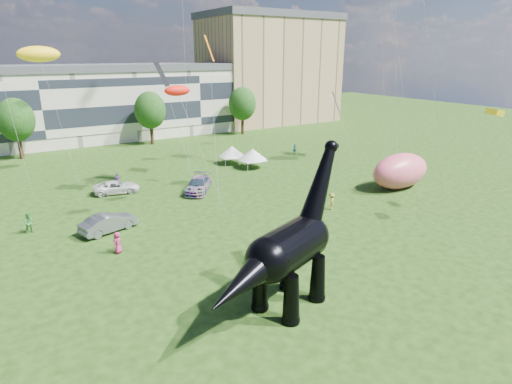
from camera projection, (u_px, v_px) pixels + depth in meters
ground at (313, 303)px, 26.92m from camera, size 220.00×220.00×0.00m
terrace_row at (38, 110)px, 70.91m from camera, size 78.00×11.00×12.00m
apartment_block at (269, 71)px, 96.07m from camera, size 28.00×18.00×22.00m
tree_mid_left at (15, 116)px, 61.55m from camera, size 5.20×5.20×9.44m
tree_mid_right at (150, 107)px, 71.67m from camera, size 5.20×5.20×9.44m
tree_far_right at (242, 101)px, 80.78m from camera, size 5.20×5.20×9.44m
dinosaur_sculpture at (285, 252)px, 25.20m from camera, size 12.10×5.99×10.06m
car_grey at (109, 223)px, 37.41m from camera, size 5.28×3.08×1.64m
car_white at (117, 187)px, 47.76m from camera, size 5.28×3.16×1.37m
car_dark at (198, 185)px, 48.20m from camera, size 5.19×5.92×1.64m
gazebo_near at (253, 154)px, 57.91m from camera, size 4.18×4.18×2.67m
gazebo_far at (232, 151)px, 60.15m from camera, size 4.35×4.35×2.55m
inflatable_pink at (400, 171)px, 49.25m from camera, size 8.31×4.42×4.07m
visitors at (120, 220)px, 37.96m from camera, size 54.15×28.61×1.88m
kites at (38, 9)px, 45.09m from camera, size 54.00×38.74×30.81m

